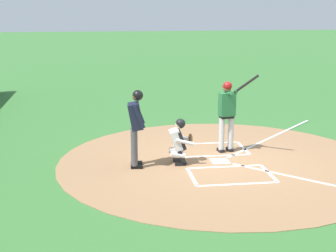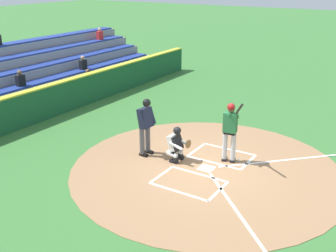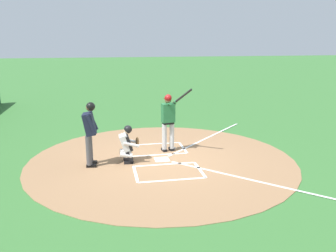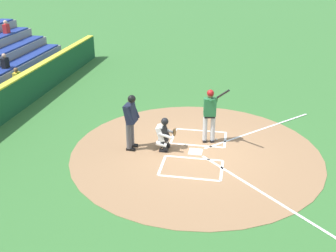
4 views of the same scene
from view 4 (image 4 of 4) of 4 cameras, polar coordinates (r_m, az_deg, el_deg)
ground_plane at (r=13.02m, az=3.93°, el=-3.70°), size 120.00×120.00×0.00m
dirt_circle at (r=13.02m, az=3.93°, el=-3.68°), size 8.00×8.00×0.01m
home_plate_and_chalk at (r=12.97m, az=7.80°, el=-3.94°), size 7.93×4.91×0.01m
batter at (r=13.24m, az=5.98°, el=1.96°), size 0.86×0.84×2.13m
catcher at (r=12.88m, az=-0.52°, el=-1.04°), size 0.59×0.61×1.13m
plate_umpire at (r=12.80m, az=-5.30°, el=1.08°), size 0.60×0.44×1.86m
baseball at (r=13.84m, az=6.88°, el=-1.89°), size 0.07×0.07×0.07m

